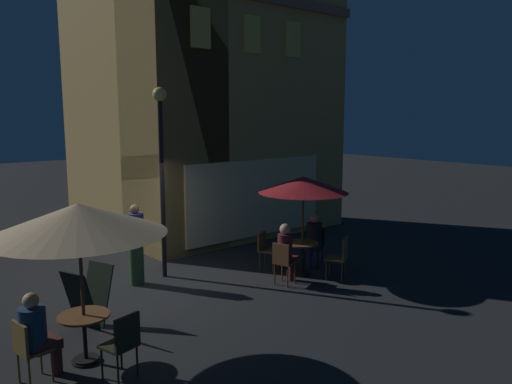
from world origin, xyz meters
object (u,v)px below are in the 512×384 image
Objects in this scene: patio_umbrella_0 at (303,185)px; cafe_chair_4 at (28,346)px; street_lamp_near_corner at (161,152)px; cafe_chair_2 at (266,247)px; menu_sandwich_board at (89,297)px; cafe_chair_5 at (123,341)px; cafe_chair_1 at (315,243)px; cafe_table_0 at (302,252)px; patron_seated_2 at (37,331)px; cafe_chair_0 at (340,254)px; cafe_chair_3 at (283,260)px; patron_seated_0 at (313,237)px; patron_standing_3 at (136,245)px; patio_umbrella_1 at (78,220)px; cafe_table_1 at (84,328)px; patron_seated_1 at (286,250)px.

patio_umbrella_0 is 2.49× the size of cafe_chair_4.
cafe_chair_2 is at bearing -28.11° from street_lamp_near_corner.
menu_sandwich_board is 1.10× the size of cafe_chair_5.
menu_sandwich_board is 5.46m from cafe_chair_1.
cafe_table_0 is 0.59× the size of patron_seated_2.
cafe_chair_0 is (0.40, -0.75, -1.46)m from patio_umbrella_0.
patron_seated_0 reaches higher than cafe_chair_3.
menu_sandwich_board is 3.92m from cafe_chair_3.
cafe_chair_3 is 0.73× the size of patron_seated_2.
patron_seated_0 is (-0.12, -0.05, 0.18)m from cafe_chair_1.
patron_standing_3 reaches higher than patron_seated_0.
street_lamp_near_corner is at bearing -144.55° from cafe_chair_2.
patron_standing_3 is at bearing -136.66° from cafe_chair_2.
patio_umbrella_0 reaches higher than cafe_chair_3.
patron_seated_2 is at bearing 37.07° from cafe_chair_5.
patio_umbrella_1 is at bearing 0.00° from cafe_chair_4.
street_lamp_near_corner is at bearing 43.25° from cafe_table_1.
cafe_chair_2 is at bearing 57.09° from patron_seated_1.
patron_standing_3 is at bearing 33.47° from cafe_chair_4.
cafe_chair_0 is at bearing -61.76° from cafe_table_0.
patron_seated_2 reaches higher than patron_seated_0.
street_lamp_near_corner reaches higher than cafe_chair_4.
street_lamp_near_corner is 3.11m from patio_umbrella_0.
cafe_chair_5 is at bearing -162.27° from cafe_table_0.
cafe_chair_4 is (-6.01, -0.92, -1.47)m from patio_umbrella_0.
cafe_chair_5 is 0.71× the size of patron_seated_1.
patron_seated_1 is (4.32, 1.40, 0.18)m from cafe_chair_5.
patron_standing_3 is (-3.09, 1.78, 0.33)m from cafe_table_0.
patio_umbrella_1 is 2.78× the size of cafe_chair_2.
cafe_chair_0 reaches higher than cafe_chair_4.
patron_seated_1 is (5.33, 0.72, 0.19)m from cafe_chair_4.
cafe_chair_4 is (-6.01, -0.92, 0.01)m from cafe_table_0.
street_lamp_near_corner is at bearing 142.24° from patio_umbrella_0.
cafe_chair_1 is (5.98, 1.13, -1.57)m from patio_umbrella_1.
cafe_chair_3 is (-0.42, -1.03, 0.02)m from cafe_chair_2.
patron_seated_2 reaches higher than cafe_chair_3.
patron_seated_0 is at bearing 0.95° from patron_seated_2.
menu_sandwich_board is 1.39× the size of cafe_table_1.
cafe_chair_3 reaches higher than cafe_chair_4.
patio_umbrella_1 is at bearing 62.18° from cafe_chair_0.
patron_seated_0 reaches higher than cafe_table_1.
street_lamp_near_corner is 2.41× the size of patron_standing_3.
patron_seated_2 is (-6.27, -0.15, 0.16)m from cafe_chair_0.
cafe_chair_4 is (-3.61, -2.77, -2.20)m from street_lamp_near_corner.
cafe_chair_1 is 1.25m from cafe_chair_2.
cafe_chair_3 is at bearing -48.77° from cafe_chair_2.
patio_umbrella_1 reaches higher than patron_standing_3.
cafe_chair_4 is 0.71× the size of patron_seated_2.
cafe_chair_4 is 0.21m from patron_seated_2.
patio_umbrella_0 is 1.69m from cafe_chair_0.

